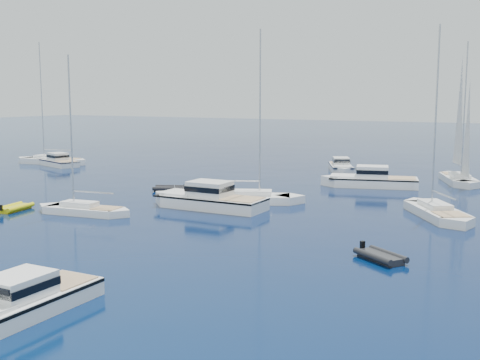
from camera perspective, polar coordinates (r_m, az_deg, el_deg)
The scene contains 14 objects.
ground at distance 30.72m, azimuth -19.16°, elevation -9.53°, with size 400.00×400.00×0.00m, color #08254B.
motor_cruiser_near at distance 26.71m, azimuth -20.71°, elevation -12.28°, with size 2.65×8.66×2.27m, color white, non-canonical shape.
motor_cruiser_centre at distance 48.48m, azimuth -3.17°, elevation -2.72°, with size 3.32×10.86×2.85m, color white, non-canonical shape.
motor_cruiser_far_l at distance 81.78m, azimuth -17.24°, elevation 1.33°, with size 2.59×8.45×2.22m, color silver, non-canonical shape.
motor_cruiser_distant at distance 61.28m, azimuth 12.45°, elevation -0.63°, with size 3.17×10.37×2.72m, color white, non-canonical shape.
motor_cruiser_horizon at distance 73.49m, azimuth 9.75°, elevation 0.86°, with size 2.51×8.20×2.15m, color white, non-canonical shape.
sailboat_mid_r at distance 47.29m, azimuth 18.49°, elevation -3.40°, with size 2.65×10.19×14.98m, color white, non-canonical shape.
sailboat_mid_l at distance 47.57m, azimuth -14.90°, elevation -3.19°, with size 2.24×8.63×12.69m, color white, non-canonical shape.
sailboat_centre at distance 50.89m, azimuth 0.74°, elevation -2.19°, with size 2.69×10.33×15.19m, color white, non-canonical shape.
sailboat_sails_r at distance 66.68m, azimuth 20.36°, elevation -0.26°, with size 2.68×10.31×15.16m, color silver, non-canonical shape.
sailboat_far_l at distance 84.42m, azimuth -17.78°, elevation 1.51°, with size 2.99×11.52×16.93m, color white, non-canonical shape.
tender_yellow at distance 50.69m, azimuth -20.96°, elevation -2.77°, with size 1.80×3.21×0.95m, color #C8C20B, non-canonical shape.
tender_grey_near at distance 34.11m, azimuth 13.42°, elevation -7.55°, with size 1.79×3.18×0.95m, color black, non-canonical shape.
tender_grey_far at distance 57.61m, azimuth -6.54°, elevation -1.04°, with size 2.08×3.83×0.95m, color black, non-canonical shape.
Camera 1 is at (22.17, -19.25, 9.04)m, focal length 44.09 mm.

